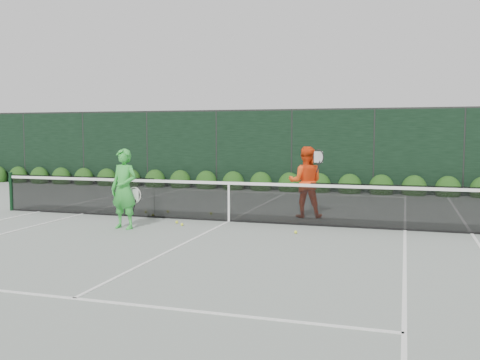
% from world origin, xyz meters
% --- Properties ---
extents(ground, '(80.00, 80.00, 0.00)m').
position_xyz_m(ground, '(0.00, 0.00, 0.00)').
color(ground, gray).
rests_on(ground, ground).
extents(tennis_net, '(12.90, 0.10, 1.07)m').
position_xyz_m(tennis_net, '(-0.02, 0.00, 0.53)').
color(tennis_net, '#11331A').
rests_on(tennis_net, ground).
extents(player_woman, '(0.72, 0.53, 1.81)m').
position_xyz_m(player_woman, '(-1.96, -1.60, 0.90)').
color(player_woman, green).
rests_on(player_woman, ground).
extents(player_man, '(0.98, 0.80, 1.82)m').
position_xyz_m(player_man, '(1.66, 1.23, 0.91)').
color(player_man, '#F94915').
rests_on(player_man, ground).
extents(court_lines, '(11.03, 23.83, 0.01)m').
position_xyz_m(court_lines, '(0.00, 0.00, 0.01)').
color(court_lines, white).
rests_on(court_lines, ground).
extents(windscreen_fence, '(32.00, 21.07, 3.06)m').
position_xyz_m(windscreen_fence, '(0.00, -2.71, 1.51)').
color(windscreen_fence, black).
rests_on(windscreen_fence, ground).
extents(hedge_row, '(31.66, 0.65, 0.94)m').
position_xyz_m(hedge_row, '(-0.00, 7.15, 0.23)').
color(hedge_row, '#17370F').
rests_on(hedge_row, ground).
extents(tennis_balls, '(4.52, 2.08, 0.07)m').
position_xyz_m(tennis_balls, '(-1.09, 0.01, 0.03)').
color(tennis_balls, '#DFEE34').
rests_on(tennis_balls, ground).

